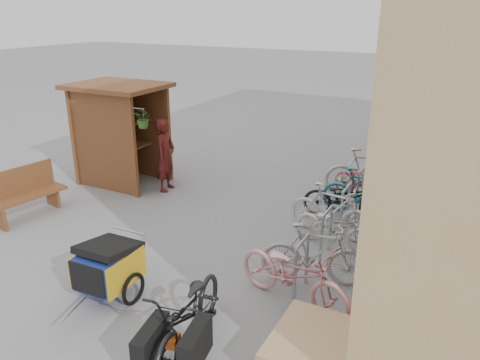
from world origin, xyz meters
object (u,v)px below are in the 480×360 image
at_px(bench, 23,192).
at_px(kiosk, 117,120).
at_px(child_trailer, 108,265).
at_px(bike_2, 335,226).
at_px(bike_1, 314,254).
at_px(pallet_stack, 315,351).
at_px(bike_6, 366,182).
at_px(bike_3, 331,211).
at_px(bike_4, 346,198).
at_px(cargo_bike, 189,316).
at_px(shopping_carts, 418,145).
at_px(person_kiosk, 165,155).
at_px(bike_5, 363,193).
at_px(bike_7, 366,172).
at_px(bike_0, 294,274).

bearing_deg(bench, kiosk, 89.90).
xyz_separation_m(child_trailer, bike_2, (2.51, 2.99, -0.11)).
height_order(child_trailer, bike_1, bike_1).
distance_m(pallet_stack, bike_6, 5.48).
height_order(bike_3, bike_4, bike_3).
distance_m(child_trailer, bike_3, 4.11).
bearing_deg(cargo_bike, bench, 150.28).
xyz_separation_m(pallet_stack, bike_1, (-0.61, 1.73, 0.29)).
height_order(shopping_carts, person_kiosk, person_kiosk).
relative_size(person_kiosk, bike_5, 1.00).
xyz_separation_m(bench, bike_6, (6.00, 4.05, -0.10)).
xyz_separation_m(shopping_carts, child_trailer, (-3.17, -8.24, -0.14)).
xyz_separation_m(bench, bike_2, (6.02, 1.62, -0.12)).
relative_size(child_trailer, bike_7, 0.84).
height_order(kiosk, pallet_stack, kiosk).
relative_size(pallet_stack, bench, 0.72).
xyz_separation_m(bike_1, bike_3, (-0.24, 1.68, 0.01)).
height_order(bench, shopping_carts, shopping_carts).
distance_m(person_kiosk, bike_0, 5.19).
distance_m(shopping_carts, cargo_bike, 8.83).
bearing_deg(bike_4, shopping_carts, -23.47).
bearing_deg(cargo_bike, bike_0, 52.01).
bearing_deg(pallet_stack, kiosk, 148.34).
bearing_deg(person_kiosk, bike_6, -79.44).
bearing_deg(bike_2, bike_6, 11.72).
distance_m(bike_0, bike_4, 3.25).
distance_m(bike_5, bike_7, 1.18).
bearing_deg(bike_4, bike_7, -14.95).
height_order(bench, bike_7, bike_7).
height_order(bike_4, bike_6, bike_4).
xyz_separation_m(cargo_bike, bike_5, (0.92, 5.00, 0.01)).
relative_size(kiosk, cargo_bike, 1.24).
bearing_deg(kiosk, shopping_carts, 34.88).
xyz_separation_m(child_trailer, bike_6, (2.49, 5.43, -0.09)).
relative_size(child_trailer, bike_6, 0.98).
xyz_separation_m(cargo_bike, bike_1, (0.86, 2.19, -0.01)).
height_order(bike_6, bike_7, bike_7).
distance_m(bike_0, bike_1, 0.69).
bearing_deg(bench, bike_4, 35.50).
bearing_deg(pallet_stack, child_trailer, 179.90).
relative_size(bike_3, bike_6, 1.06).
bearing_deg(pallet_stack, person_kiosk, 141.63).
relative_size(pallet_stack, bike_5, 0.71).
xyz_separation_m(pallet_stack, cargo_bike, (-1.47, -0.46, 0.29)).
relative_size(bike_4, bike_5, 1.00).
relative_size(bike_3, bike_5, 1.00).
xyz_separation_m(cargo_bike, bike_3, (0.61, 3.86, 0.00)).
distance_m(bench, bike_5, 6.91).
distance_m(shopping_carts, bike_2, 5.30).
height_order(bench, bike_5, same).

